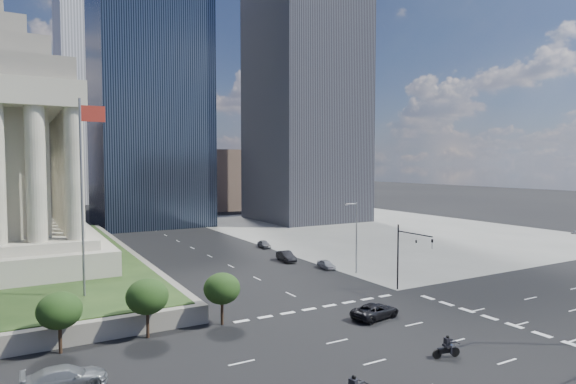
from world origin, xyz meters
TOP-DOWN VIEW (x-y plane):
  - ground at (0.00, 100.00)m, footprint 500.00×500.00m
  - sidewalk_ne at (46.00, 60.00)m, footprint 68.00×90.00m
  - flagpole at (-21.83, 24.00)m, footprint 2.52×0.24m
  - midrise_glass at (2.00, 95.00)m, footprint 26.00×26.00m
  - highrise_ne at (42.00, 85.00)m, footprint 26.00×28.00m
  - building_filler_ne at (32.00, 130.00)m, footprint 20.00×30.00m
  - building_filler_nw at (-30.00, 130.00)m, footprint 24.00×30.00m
  - traffic_signal_ne at (12.50, 13.70)m, footprint 0.30×5.74m
  - street_lamp_north at (13.33, 25.00)m, footprint 2.13×0.22m
  - pickup_truck at (2.99, 8.28)m, footprint 5.63×3.25m
  - suv_grey at (-25.23, 6.98)m, footprint 2.29×5.47m
  - parked_sedan_near at (11.50, 29.49)m, footprint 1.85×3.85m
  - parked_sedan_mid at (9.00, 37.03)m, footprint 2.18×4.95m
  - parked_sedan_far at (11.50, 49.71)m, footprint 2.11×4.15m
  - motorcycle_lead at (1.47, -2.13)m, footprint 2.53×1.21m

SIDE VIEW (x-z plane):
  - ground at x=0.00m, z-range 0.00..0.00m
  - sidewalk_ne at x=46.00m, z-range 0.00..0.03m
  - parked_sedan_near at x=11.50m, z-range 0.00..1.27m
  - parked_sedan_far at x=11.50m, z-range 0.00..1.35m
  - pickup_truck at x=2.99m, z-range 0.00..1.48m
  - suv_grey at x=-25.23m, z-range 0.00..1.58m
  - parked_sedan_mid at x=9.00m, z-range 0.00..1.58m
  - motorcycle_lead at x=1.47m, z-range 0.00..1.82m
  - traffic_signal_ne at x=12.50m, z-range 1.25..9.25m
  - street_lamp_north at x=13.33m, z-range 0.66..10.66m
  - building_filler_ne at x=32.00m, z-range 0.00..20.00m
  - flagpole at x=-21.83m, z-range 3.11..23.11m
  - building_filler_nw at x=-30.00m, z-range 0.00..28.00m
  - midrise_glass at x=2.00m, z-range 0.00..60.00m
  - highrise_ne at x=42.00m, z-range 0.00..100.00m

